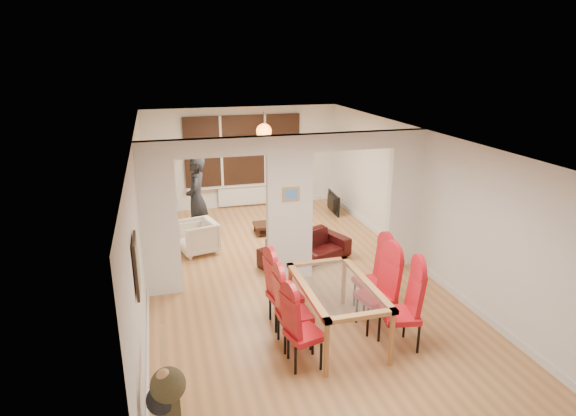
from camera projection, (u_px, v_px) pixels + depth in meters
name	position (u px, v px, depth m)	size (l,w,h in m)	color
floor	(289.00, 277.00, 8.76)	(5.00, 9.00, 0.01)	#B47A48
room_walls	(289.00, 209.00, 8.36)	(5.00, 9.00, 2.60)	silver
divider_wall	(289.00, 209.00, 8.36)	(5.00, 0.18, 2.60)	white
bay_window_blinds	(243.00, 150.00, 12.37)	(3.00, 0.08, 1.80)	black
radiator	(245.00, 195.00, 12.70)	(1.40, 0.08, 0.50)	white
pendant_light	(264.00, 131.00, 11.20)	(0.36, 0.36, 0.36)	orange
stair_newel	(166.00, 384.00, 5.09)	(0.40, 1.20, 1.10)	tan
wall_poster	(136.00, 265.00, 5.44)	(0.04, 0.52, 0.67)	gray
pillar_photo	(291.00, 194.00, 8.18)	(0.30, 0.03, 0.25)	#4C8CD8
dining_table	(336.00, 310.00, 6.82)	(0.99, 1.76, 0.82)	#AF7340
dining_chair_la	(305.00, 329.00, 6.16)	(0.42, 0.42, 1.05)	red
dining_chair_lb	(294.00, 310.00, 6.57)	(0.44, 0.44, 1.10)	red
dining_chair_lc	(285.00, 291.00, 7.07)	(0.44, 0.44, 1.11)	red
dining_chair_ra	(400.00, 309.00, 6.50)	(0.47, 0.47, 1.18)	red
dining_chair_rb	(376.00, 292.00, 6.98)	(0.47, 0.47, 1.18)	red
dining_chair_rc	(371.00, 278.00, 7.46)	(0.45, 0.45, 1.13)	red
sofa	(305.00, 249.00, 9.34)	(1.83, 0.71, 0.53)	black
armchair	(198.00, 237.00, 9.75)	(0.73, 0.71, 0.67)	beige
person	(197.00, 199.00, 10.28)	(0.44, 0.67, 1.85)	black
television	(330.00, 203.00, 12.22)	(0.12, 0.88, 0.51)	black
coffee_table	(276.00, 227.00, 10.91)	(1.01, 0.50, 0.23)	#331B11
bottle	(277.00, 218.00, 10.77)	(0.07, 0.07, 0.27)	#143F19
bowl	(279.00, 221.00, 10.89)	(0.22, 0.22, 0.05)	#331B11
shoes	(281.00, 286.00, 8.31)	(0.23, 0.25, 0.10)	black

